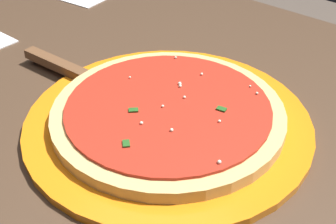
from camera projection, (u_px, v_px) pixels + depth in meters
The scene contains 4 objects.
restaurant_table at pixel (159, 183), 0.67m from camera, with size 1.13×0.85×0.78m.
serving_plate at pixel (168, 121), 0.57m from camera, with size 0.37×0.37×0.01m, color orange.
pizza at pixel (168, 112), 0.56m from camera, with size 0.30×0.30×0.02m.
pizza_server at pixel (75, 73), 0.64m from camera, with size 0.22×0.08×0.01m.
Camera 1 is at (0.33, -0.35, 1.13)m, focal length 46.78 mm.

